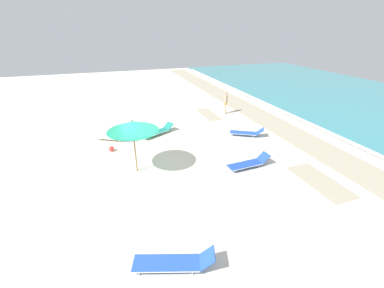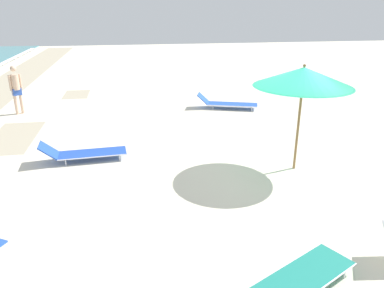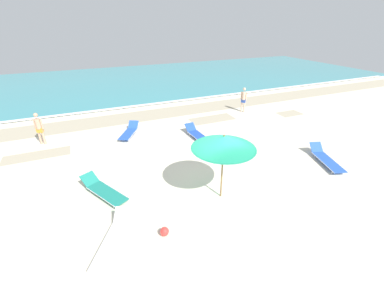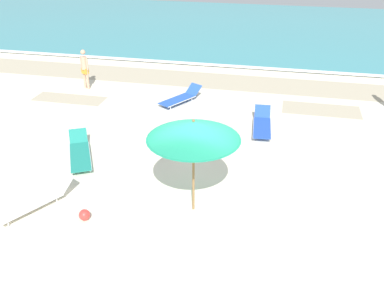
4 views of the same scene
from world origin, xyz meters
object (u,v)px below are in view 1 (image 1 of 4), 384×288
at_px(sun_lounger_beside_umbrella, 114,137).
at_px(sun_lounger_mid_beach_solo, 249,163).
at_px(sun_lounger_under_umbrella, 174,262).
at_px(beach_ball, 112,149).
at_px(beach_umbrella, 133,126).
at_px(sun_lounger_near_water_left, 158,131).
at_px(sun_lounger_near_water_right, 247,133).
at_px(beachgoer_wading_adult, 226,101).

xyz_separation_m(sun_lounger_beside_umbrella, sun_lounger_mid_beach_solo, (5.43, 5.98, -0.00)).
bearing_deg(sun_lounger_beside_umbrella, sun_lounger_under_umbrella, 35.44).
bearing_deg(sun_lounger_beside_umbrella, beach_ball, 20.09).
height_order(beach_umbrella, beach_ball, beach_umbrella).
distance_m(sun_lounger_under_umbrella, sun_lounger_beside_umbrella, 9.85).
height_order(sun_lounger_near_water_left, beach_ball, sun_lounger_near_water_left).
bearing_deg(sun_lounger_near_water_left, sun_lounger_near_water_right, 41.22).
bearing_deg(sun_lounger_under_umbrella, sun_lounger_beside_umbrella, -155.81).
relative_size(sun_lounger_near_water_left, sun_lounger_mid_beach_solo, 1.07).
bearing_deg(beach_umbrella, beachgoer_wading_adult, 130.30).
relative_size(sun_lounger_beside_umbrella, sun_lounger_near_water_right, 1.05).
xyz_separation_m(beach_umbrella, sun_lounger_near_water_right, (-2.08, 7.07, -2.05)).
bearing_deg(sun_lounger_under_umbrella, sun_lounger_mid_beach_solo, 149.54).
xyz_separation_m(sun_lounger_under_umbrella, sun_lounger_near_water_right, (-7.82, 6.82, 0.00)).
bearing_deg(beach_ball, sun_lounger_beside_umbrella, 170.71).
height_order(sun_lounger_near_water_right, beachgoer_wading_adult, beachgoer_wading_adult).
bearing_deg(sun_lounger_near_water_right, sun_lounger_mid_beach_solo, 1.70).
bearing_deg(beach_ball, sun_lounger_under_umbrella, 8.78).
relative_size(sun_lounger_under_umbrella, sun_lounger_near_water_left, 1.02).
bearing_deg(sun_lounger_near_water_right, sun_lounger_beside_umbrella, -73.95).
relative_size(sun_lounger_near_water_right, beachgoer_wading_adult, 1.17).
xyz_separation_m(sun_lounger_mid_beach_solo, beach_ball, (-3.95, -6.23, -0.07)).
distance_m(sun_lounger_near_water_right, beachgoer_wading_adult, 4.60).
relative_size(beach_umbrella, beach_ball, 9.05).
bearing_deg(beach_umbrella, sun_lounger_beside_umbrella, -169.05).
bearing_deg(sun_lounger_mid_beach_solo, beach_ball, -126.40).
relative_size(beach_umbrella, sun_lounger_mid_beach_solo, 1.17).
relative_size(sun_lounger_beside_umbrella, sun_lounger_mid_beach_solo, 0.98).
relative_size(beach_umbrella, sun_lounger_under_umbrella, 1.08).
height_order(beachgoer_wading_adult, beach_ball, beachgoer_wading_adult).
bearing_deg(sun_lounger_beside_umbrella, sun_lounger_near_water_left, 119.82).
height_order(sun_lounger_beside_umbrella, sun_lounger_near_water_left, sun_lounger_beside_umbrella).
bearing_deg(sun_lounger_under_umbrella, beach_umbrella, -159.32).
height_order(sun_lounger_under_umbrella, sun_lounger_near_water_right, sun_lounger_under_umbrella).
bearing_deg(beach_umbrella, sun_lounger_near_water_right, 106.41).
bearing_deg(sun_lounger_mid_beach_solo, beachgoer_wading_adult, 158.25).
xyz_separation_m(sun_lounger_beside_umbrella, beachgoer_wading_adult, (-2.51, 8.52, 0.79)).
bearing_deg(sun_lounger_beside_umbrella, beach_umbrella, 40.33).
bearing_deg(sun_lounger_beside_umbrella, sun_lounger_near_water_right, 105.30).
height_order(sun_lounger_under_umbrella, sun_lounger_mid_beach_solo, sun_lounger_under_umbrella).
relative_size(sun_lounger_under_umbrella, sun_lounger_near_water_right, 1.16).
relative_size(sun_lounger_beside_umbrella, sun_lounger_near_water_left, 0.92).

